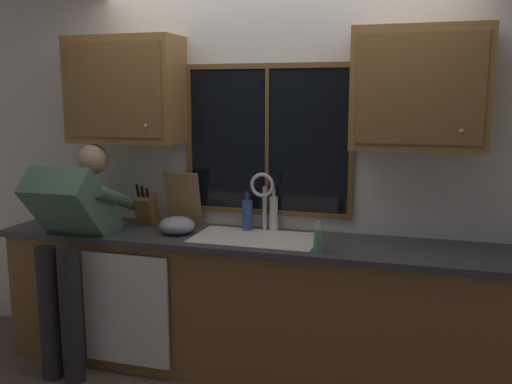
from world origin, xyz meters
The scene contains 21 objects.
back_wall centered at (0.00, 0.06, 1.27)m, with size 5.95×0.12×2.55m, color silver.
window_glass centered at (-0.07, -0.01, 1.52)m, with size 1.10×0.02×0.95m, color black.
window_frame_top centered at (-0.07, -0.02, 2.02)m, with size 1.17×0.02×0.04m, color brown.
window_frame_bottom centered at (-0.07, -0.02, 1.03)m, with size 1.17×0.02×0.04m, color brown.
window_frame_left centered at (-0.64, -0.02, 1.52)m, with size 0.04×0.02×0.95m, color brown.
window_frame_right centered at (0.50, -0.02, 1.52)m, with size 0.04×0.02×0.95m, color brown.
window_mullion_center centered at (-0.07, -0.02, 1.52)m, with size 0.02×0.02×0.95m, color brown.
lower_cabinet_run centered at (0.00, -0.29, 0.44)m, with size 3.55×0.58×0.88m, color brown.
countertop centered at (0.00, -0.31, 0.90)m, with size 3.61×0.62×0.04m, color #38383D.
dishwasher_front centered at (-0.85, -0.61, 0.46)m, with size 0.60×0.02×0.74m, color white.
upper_cabinet_left centered at (-1.04, -0.17, 1.86)m, with size 0.78×0.36×0.72m.
upper_cabinet_right centered at (0.90, -0.17, 1.86)m, with size 0.78×0.36×0.72m.
sink centered at (-0.07, -0.30, 0.82)m, with size 0.80×0.46×0.21m.
faucet centered at (-0.06, -0.12, 1.17)m, with size 0.18×0.09×0.40m.
person_standing centered at (-1.24, -0.58, 0.94)m, with size 0.53×0.71×1.50m.
knife_block centered at (-0.91, -0.17, 1.03)m, with size 0.12×0.18×0.32m.
cutting_board centered at (-0.67, -0.09, 1.11)m, with size 0.26×0.02×0.38m, color #997047.
mixing_bowl centered at (-0.60, -0.33, 0.97)m, with size 0.24×0.24×0.12m, color #8C99A8.
soap_dispenser centered at (0.37, -0.49, 0.99)m, with size 0.06×0.07×0.18m.
bottle_green_glass centered at (-0.18, -0.12, 1.03)m, with size 0.07×0.07×0.27m.
bottle_tall_clear centered at (-0.01, -0.07, 1.04)m, with size 0.06×0.06×0.30m.
Camera 1 is at (0.92, -3.63, 1.82)m, focal length 38.95 mm.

